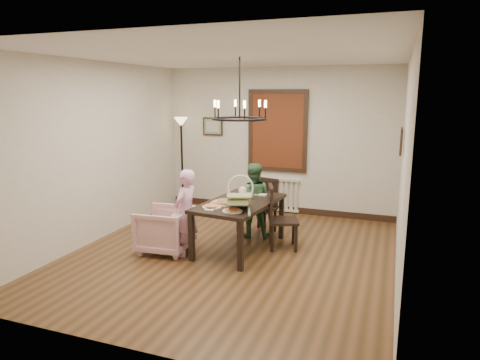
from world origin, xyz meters
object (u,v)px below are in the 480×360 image
Objects in this scene: seated_man at (253,206)px; floor_lamp at (182,164)px; chair_right at (284,217)px; chair_far at (262,206)px; armchair at (165,230)px; dining_table at (240,207)px; drinking_glass at (249,194)px; elderly_woman at (186,220)px; baby_bouncer at (239,199)px.

seated_man is 2.33m from floor_lamp.
chair_far is at bearing 21.73° from chair_right.
floor_lamp reaches higher than armchair.
armchair is at bearing 94.66° from chair_right.
dining_table is 0.68m from chair_right.
drinking_glass is (0.08, 0.20, 0.15)m from dining_table.
chair_far is 1.72m from armchair.
armchair is 1.50m from seated_man.
armchair is at bearing 34.29° from seated_man.
chair_right reaches higher than drinking_glass.
elderly_woman is 1.29m from seated_man.
armchair is at bearing -86.80° from elderly_woman.
chair_far is at bearing 73.95° from baby_bouncer.
chair_far is 1.41m from baby_bouncer.
dining_table is 1.70× the size of chair_right.
seated_man is (0.64, 1.12, -0.02)m from elderly_woman.
baby_bouncer reaches higher than armchair.
dining_table is at bearing 89.55° from baby_bouncer.
dining_table is 1.16m from armchair.
elderly_woman is 2.72m from floor_lamp.
seated_man is at bearing 156.47° from elderly_woman.
dining_table is 0.26m from drinking_glass.
armchair is 1.36m from drinking_glass.
elderly_woman is at bearing 101.29° from chair_right.
armchair is (-1.08, -1.33, -0.13)m from chair_far.
drinking_glass is at bearing 87.13° from seated_man.
floor_lamp reaches higher than elderly_woman.
baby_bouncer is (1.17, -0.00, 0.57)m from armchair.
floor_lamp is (-1.93, 1.25, 0.40)m from seated_man.
baby_bouncer is at bearing 129.32° from chair_right.
seated_man is at bearing -32.86° from floor_lamp.
dining_table is at bearing 93.70° from chair_right.
chair_right is 0.94× the size of elderly_woman.
seated_man is at bearing 132.37° from armchair.
armchair is at bearing -113.56° from chair_far.
seated_man is (-0.08, -0.23, 0.05)m from chair_far.
dining_table reaches higher than armchair.
floor_lamp is (-0.92, 2.34, 0.57)m from armchair.
dining_table is 0.65m from seated_man.
seated_man reaches higher than chair_far.
seated_man is at bearing -93.58° from chair_far.
chair_right is at bearing -32.49° from floor_lamp.
elderly_woman is (0.36, -0.02, 0.19)m from armchair.
dining_table is at bearing 109.68° from armchair.
chair_right reaches higher than dining_table.
seated_man is at bearing 39.06° from chair_right.
chair_far is 1.25× the size of armchair.
armchair is 5.37× the size of drinking_glass.
elderly_woman reaches higher than chair_right.
chair_far is 6.72× the size of drinking_glass.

